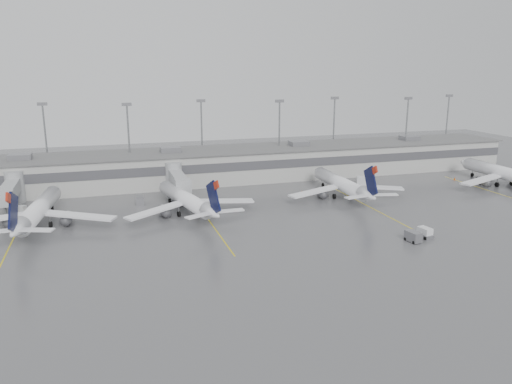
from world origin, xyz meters
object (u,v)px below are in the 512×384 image
object	(u,v)px
jet_far_left	(37,210)
jet_mid_left	(187,200)
baggage_tug	(425,234)
jet_far_right	(504,173)
jet_mid_right	(342,184)

from	to	relation	value
jet_far_left	jet_mid_left	world-z (taller)	jet_far_left
jet_far_left	baggage_tug	world-z (taller)	jet_far_left
jet_far_right	baggage_tug	bearing A→B (deg)	-145.76
jet_far_left	jet_mid_right	bearing A→B (deg)	10.49
jet_mid_right	jet_far_left	bearing A→B (deg)	-176.19
jet_mid_right	jet_far_right	bearing A→B (deg)	-1.13
jet_mid_right	baggage_tug	size ratio (longest dim) A/B	10.10
jet_mid_right	jet_far_right	size ratio (longest dim) A/B	0.95
jet_mid_right	jet_far_right	xyz separation A→B (m)	(43.99, -1.68, 0.15)
jet_mid_right	jet_far_right	distance (m)	44.02
baggage_tug	jet_mid_left	bearing A→B (deg)	136.01
jet_mid_right	baggage_tug	bearing A→B (deg)	-86.41
jet_far_left	jet_mid_left	size ratio (longest dim) A/B	1.08
jet_mid_left	jet_mid_right	distance (m)	36.31
jet_far_left	jet_far_right	world-z (taller)	jet_far_right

